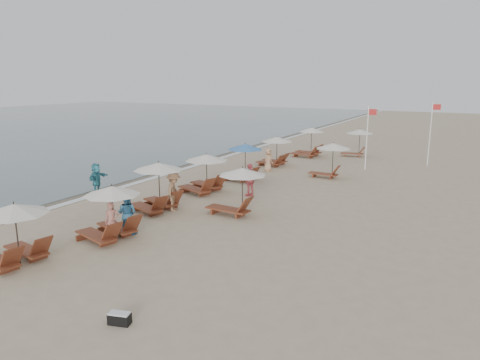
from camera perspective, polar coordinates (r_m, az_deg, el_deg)
The scene contains 22 objects.
ground at distance 16.85m, azimuth 0.89°, elevation -9.10°, with size 160.00×160.00×0.00m, color tan.
wet_sand_band at distance 31.59m, azimuth -10.91°, elevation 1.03°, with size 3.20×140.00×0.01m, color #6B5E4C.
foam_line at distance 30.80m, azimuth -9.04°, elevation 0.82°, with size 0.50×140.00×0.02m, color white.
lounger_station_0 at distance 17.36m, azimuth -26.75°, elevation -6.13°, with size 2.65×2.25×2.17m.
lounger_station_1 at distance 18.67m, azimuth -16.27°, elevation -4.08°, with size 2.69×2.44×2.18m.
lounger_station_2 at distance 22.04m, azimuth -10.67°, elevation -0.96°, with size 2.81×2.60×2.38m.
lounger_station_3 at distance 25.37m, azimuth -4.75°, elevation 0.77°, with size 2.88×2.73×2.17m.
lounger_station_4 at distance 28.21m, azimuth 0.32°, elevation 2.39°, with size 2.48×2.21×2.31m.
lounger_station_5 at distance 33.29m, azimuth 4.31°, elevation 3.70°, with size 2.59×2.28×2.12m.
lounger_station_6 at distance 37.46m, azimuth 8.52°, elevation 4.48°, with size 2.61×2.13×2.39m.
inland_station_0 at distance 20.98m, azimuth -0.62°, elevation -1.02°, with size 2.84×2.24×2.22m.
inland_station_1 at distance 29.56m, azimuth 11.19°, elevation 3.00°, with size 2.62×2.24×2.22m.
inland_station_2 at distance 38.31m, azimuth 14.53°, elevation 5.04°, with size 2.62×2.24×2.22m.
beachgoer_near at distance 18.52m, azimuth -15.84°, elevation -5.03°, with size 0.56×0.37×1.54m, color #A8685B.
beachgoer_mid_a at distance 19.10m, azimuth -14.04°, elevation -4.12°, with size 0.83×0.65×1.72m, color teal.
beachgoer_mid_b at distance 21.98m, azimuth -8.33°, elevation -1.43°, with size 1.22×0.70×1.89m, color #996F4E.
beachgoer_far_a at distance 24.42m, azimuth 1.29°, elevation 0.01°, with size 1.06×0.44×1.80m, color #D2545C.
beachgoer_far_b at distance 31.11m, azimuth 3.58°, elevation 2.55°, with size 0.78×0.51×1.60m, color tan.
waterline_walker at distance 26.23m, azimuth -17.61°, elevation 0.20°, with size 1.59×0.51×1.71m, color teal.
duffel_bag at distance 12.67m, azimuth -14.94°, elevation -16.49°, with size 0.63×0.43×0.32m.
flag_pole_near at distance 32.55m, azimuth 15.77°, elevation 5.50°, with size 0.60×0.08×4.43m.
flag_pole_far at distance 35.66m, azimuth 22.91°, elevation 5.77°, with size 0.60×0.08×4.67m.
Camera 1 is at (7.22, -13.89, 6.24)m, focal length 33.86 mm.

